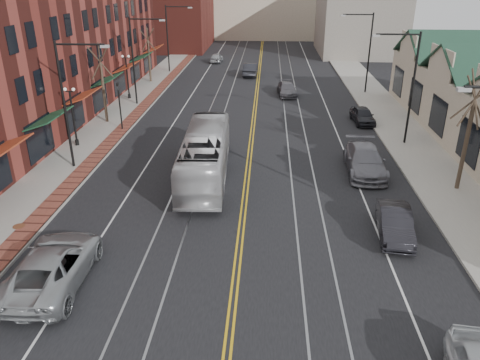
# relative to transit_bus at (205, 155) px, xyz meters

# --- Properties ---
(ground) EXTENTS (160.00, 160.00, 0.00)m
(ground) POSITION_rel_transit_bus_xyz_m (2.60, -14.97, -1.52)
(ground) COLOR black
(ground) RESTS_ON ground
(sidewalk_left) EXTENTS (4.00, 120.00, 0.15)m
(sidewalk_left) POSITION_rel_transit_bus_xyz_m (-9.40, 5.03, -1.44)
(sidewalk_left) COLOR gray
(sidewalk_left) RESTS_ON ground
(sidewalk_right) EXTENTS (4.00, 120.00, 0.15)m
(sidewalk_right) POSITION_rel_transit_bus_xyz_m (14.60, 5.03, -1.44)
(sidewalk_right) COLOR gray
(sidewalk_right) RESTS_ON ground
(building_left) EXTENTS (10.00, 50.00, 11.00)m
(building_left) POSITION_rel_transit_bus_xyz_m (-16.40, 12.03, 3.98)
(building_left) COLOR maroon
(building_left) RESTS_ON ground
(backdrop_left) EXTENTS (14.00, 18.00, 14.00)m
(backdrop_left) POSITION_rel_transit_bus_xyz_m (-13.40, 55.03, 5.48)
(backdrop_left) COLOR maroon
(backdrop_left) RESTS_ON ground
(backdrop_mid) EXTENTS (22.00, 14.00, 9.00)m
(backdrop_mid) POSITION_rel_transit_bus_xyz_m (2.60, 70.03, 2.98)
(backdrop_mid) COLOR tan
(backdrop_mid) RESTS_ON ground
(backdrop_right) EXTENTS (12.00, 16.00, 11.00)m
(backdrop_right) POSITION_rel_transit_bus_xyz_m (17.60, 50.03, 3.98)
(backdrop_right) COLOR slate
(backdrop_right) RESTS_ON ground
(streetlight_l_1) EXTENTS (3.33, 0.25, 8.00)m
(streetlight_l_1) POSITION_rel_transit_bus_xyz_m (-8.44, 1.03, 3.51)
(streetlight_l_1) COLOR black
(streetlight_l_1) RESTS_ON sidewalk_left
(streetlight_l_2) EXTENTS (3.33, 0.25, 8.00)m
(streetlight_l_2) POSITION_rel_transit_bus_xyz_m (-8.44, 17.03, 3.51)
(streetlight_l_2) COLOR black
(streetlight_l_2) RESTS_ON sidewalk_left
(streetlight_l_3) EXTENTS (3.33, 0.25, 8.00)m
(streetlight_l_3) POSITION_rel_transit_bus_xyz_m (-8.44, 33.03, 3.51)
(streetlight_l_3) COLOR black
(streetlight_l_3) RESTS_ON sidewalk_left
(streetlight_r_1) EXTENTS (3.33, 0.25, 8.00)m
(streetlight_r_1) POSITION_rel_transit_bus_xyz_m (13.65, 7.03, 3.51)
(streetlight_r_1) COLOR black
(streetlight_r_1) RESTS_ON sidewalk_right
(streetlight_r_2) EXTENTS (3.33, 0.25, 8.00)m
(streetlight_r_2) POSITION_rel_transit_bus_xyz_m (13.65, 23.03, 3.51)
(streetlight_r_2) COLOR black
(streetlight_r_2) RESTS_ON sidewalk_right
(lamppost_l_2) EXTENTS (0.84, 0.28, 4.27)m
(lamppost_l_2) POSITION_rel_transit_bus_xyz_m (-10.20, 5.03, 0.69)
(lamppost_l_2) COLOR black
(lamppost_l_2) RESTS_ON sidewalk_left
(lamppost_l_3) EXTENTS (0.84, 0.28, 4.27)m
(lamppost_l_3) POSITION_rel_transit_bus_xyz_m (-10.20, 19.03, 0.69)
(lamppost_l_3) COLOR black
(lamppost_l_3) RESTS_ON sidewalk_left
(tree_left_near) EXTENTS (1.78, 1.37, 6.48)m
(tree_left_near) POSITION_rel_transit_bus_xyz_m (-9.90, 11.03, 2.00)
(tree_left_near) COLOR #382B21
(tree_left_near) RESTS_ON sidewalk_left
(tree_left_far) EXTENTS (1.66, 1.28, 6.02)m
(tree_left_far) POSITION_rel_transit_bus_xyz_m (-9.90, 27.03, 1.76)
(tree_left_far) COLOR #382B21
(tree_left_far) RESTS_ON sidewalk_left
(tree_right_mid) EXTENTS (1.90, 1.46, 6.93)m
(tree_right_mid) POSITION_rel_transit_bus_xyz_m (15.10, -0.97, 2.24)
(tree_right_mid) COLOR #382B21
(tree_right_mid) RESTS_ON sidewalk_right
(manhole_far) EXTENTS (0.60, 0.60, 0.02)m
(manhole_far) POSITION_rel_transit_bus_xyz_m (-8.60, -6.97, -1.36)
(manhole_far) COLOR #592D19
(manhole_far) RESTS_ON sidewalk_left
(traffic_signal) EXTENTS (0.18, 0.15, 3.80)m
(traffic_signal) POSITION_rel_transit_bus_xyz_m (-8.00, 9.03, 0.83)
(traffic_signal) COLOR black
(traffic_signal) RESTS_ON sidewalk_left
(transit_bus) EXTENTS (3.02, 10.98, 3.03)m
(transit_bus) POSITION_rel_transit_bus_xyz_m (0.00, 0.00, 0.00)
(transit_bus) COLOR silver
(transit_bus) RESTS_ON ground
(parked_suv) EXTENTS (2.93, 6.09, 1.67)m
(parked_suv) POSITION_rel_transit_bus_xyz_m (-4.90, -11.19, -0.68)
(parked_suv) COLOR #9EA2A5
(parked_suv) RESTS_ON ground
(parked_car_b) EXTENTS (1.95, 4.37, 1.39)m
(parked_car_b) POSITION_rel_transit_bus_xyz_m (10.10, -6.50, -0.82)
(parked_car_b) COLOR black
(parked_car_b) RESTS_ON ground
(parked_car_c) EXTENTS (2.52, 5.80, 1.66)m
(parked_car_c) POSITION_rel_transit_bus_xyz_m (10.10, 1.45, -0.68)
(parked_car_c) COLOR slate
(parked_car_c) RESTS_ON ground
(parked_car_d) EXTENTS (1.88, 4.06, 1.35)m
(parked_car_d) POSITION_rel_transit_bus_xyz_m (11.90, 12.32, -0.84)
(parked_car_d) COLOR #222227
(parked_car_d) RESTS_ON ground
(distant_car_left) EXTENTS (1.84, 4.78, 1.55)m
(distant_car_left) POSITION_rel_transit_bus_xyz_m (1.60, 31.58, -0.74)
(distant_car_left) COLOR #222227
(distant_car_left) RESTS_ON ground
(distant_car_right) EXTENTS (2.24, 4.64, 1.30)m
(distant_car_right) POSITION_rel_transit_bus_xyz_m (5.78, 21.76, -0.86)
(distant_car_right) COLOR #59575E
(distant_car_right) RESTS_ON ground
(distant_car_far) EXTENTS (1.76, 3.89, 1.30)m
(distant_car_far) POSITION_rel_transit_bus_xyz_m (-3.61, 40.65, -0.87)
(distant_car_far) COLOR #A3A6AA
(distant_car_far) RESTS_ON ground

